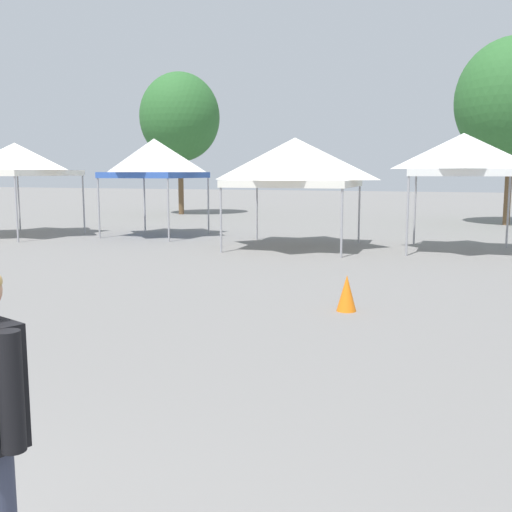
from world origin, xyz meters
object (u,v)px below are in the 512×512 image
object	(u,v)px
canopy_tent_right_of_center	(154,158)
canopy_tent_behind_right	(463,155)
canopy_tent_behind_center	(15,159)
traffic_cone_lot_center	(347,293)
canopy_tent_behind_left	(295,162)
tree_behind_tents_left	(180,117)

from	to	relation	value
canopy_tent_right_of_center	canopy_tent_behind_right	bearing A→B (deg)	-3.80
canopy_tent_behind_center	traffic_cone_lot_center	xyz separation A→B (m)	(13.35, -7.40, -2.37)
canopy_tent_behind_left	canopy_tent_behind_center	bearing A→B (deg)	-179.27
canopy_tent_behind_center	tree_behind_tents_left	size ratio (longest dim) A/B	0.48
tree_behind_tents_left	canopy_tent_right_of_center	bearing A→B (deg)	-66.78
canopy_tent_behind_right	traffic_cone_lot_center	distance (m)	8.77
traffic_cone_lot_center	canopy_tent_behind_right	bearing A→B (deg)	80.44
traffic_cone_lot_center	canopy_tent_right_of_center	bearing A→B (deg)	134.18
canopy_tent_right_of_center	traffic_cone_lot_center	size ratio (longest dim) A/B	5.72
canopy_tent_right_of_center	canopy_tent_behind_left	bearing A→B (deg)	-14.74
canopy_tent_behind_center	canopy_tent_behind_left	xyz separation A→B (m)	(10.14, 0.13, -0.16)
canopy_tent_behind_right	canopy_tent_behind_left	bearing A→B (deg)	-170.37
canopy_tent_behind_left	traffic_cone_lot_center	world-z (taller)	canopy_tent_behind_left
canopy_tent_behind_center	canopy_tent_behind_left	world-z (taller)	canopy_tent_behind_center
canopy_tent_behind_center	canopy_tent_right_of_center	distance (m)	4.88
canopy_tent_right_of_center	canopy_tent_behind_right	distance (m)	10.15
canopy_tent_right_of_center	canopy_tent_behind_left	size ratio (longest dim) A/B	0.90
canopy_tent_behind_left	tree_behind_tents_left	size ratio (longest dim) A/B	0.51
canopy_tent_behind_center	canopy_tent_behind_right	xyz separation A→B (m)	(14.75, 0.91, 0.03)
canopy_tent_behind_center	canopy_tent_right_of_center	bearing A→B (deg)	18.92
canopy_tent_right_of_center	tree_behind_tents_left	size ratio (longest dim) A/B	0.46
tree_behind_tents_left	traffic_cone_lot_center	world-z (taller)	tree_behind_tents_left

